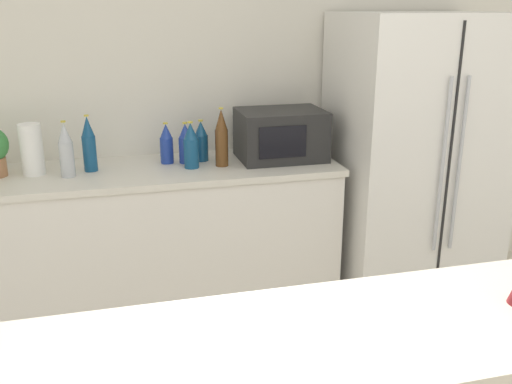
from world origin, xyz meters
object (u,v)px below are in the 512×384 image
(refrigerator, at_px, (413,163))
(paper_towel_roll, at_px, (32,149))
(microwave, at_px, (281,135))
(back_bottle_4, at_px, (66,150))
(back_bottle_0, at_px, (191,146))
(back_bottle_5, at_px, (166,144))
(back_bottle_1, at_px, (201,141))
(back_bottle_3, at_px, (186,144))
(back_bottle_2, at_px, (221,138))
(back_bottle_6, at_px, (89,144))

(refrigerator, xyz_separation_m, paper_towel_roll, (-2.13, 0.12, 0.19))
(microwave, xyz_separation_m, back_bottle_4, (-1.16, -0.08, -0.00))
(microwave, bearing_deg, back_bottle_0, -172.58)
(paper_towel_roll, relative_size, back_bottle_5, 1.16)
(back_bottle_0, bearing_deg, back_bottle_4, -179.21)
(back_bottle_0, distance_m, back_bottle_1, 0.16)
(back_bottle_1, relative_size, back_bottle_3, 1.02)
(microwave, relative_size, back_bottle_1, 2.05)
(back_bottle_4, xyz_separation_m, back_bottle_5, (0.52, 0.14, -0.03))
(back_bottle_1, xyz_separation_m, back_bottle_5, (-0.19, -0.00, -0.00))
(back_bottle_1, distance_m, back_bottle_2, 0.17)
(back_bottle_0, height_order, back_bottle_1, back_bottle_0)
(back_bottle_0, distance_m, back_bottle_3, 0.11)
(back_bottle_1, bearing_deg, back_bottle_6, -174.13)
(paper_towel_roll, distance_m, microwave, 1.34)
(refrigerator, relative_size, back_bottle_4, 5.90)
(microwave, relative_size, back_bottle_4, 1.64)
(paper_towel_roll, relative_size, back_bottle_3, 1.16)
(refrigerator, distance_m, back_bottle_1, 1.26)
(refrigerator, xyz_separation_m, back_bottle_2, (-1.15, 0.04, 0.21))
(back_bottle_4, bearing_deg, refrigerator, -0.82)
(back_bottle_0, bearing_deg, microwave, 7.42)
(back_bottle_6, bearing_deg, back_bottle_2, -6.12)
(back_bottle_4, distance_m, back_bottle_6, 0.14)
(microwave, relative_size, back_bottle_3, 2.08)
(back_bottle_3, xyz_separation_m, back_bottle_4, (-0.63, -0.12, 0.03))
(paper_towel_roll, height_order, back_bottle_3, paper_towel_roll)
(microwave, distance_m, back_bottle_2, 0.36)
(back_bottle_0, bearing_deg, back_bottle_1, 60.78)
(microwave, height_order, back_bottle_6, back_bottle_6)
(back_bottle_5, bearing_deg, refrigerator, -6.69)
(refrigerator, bearing_deg, back_bottle_0, 178.40)
(back_bottle_0, bearing_deg, paper_towel_roll, 174.50)
(microwave, bearing_deg, back_bottle_4, -176.21)
(microwave, xyz_separation_m, back_bottle_3, (-0.54, 0.04, -0.03))
(refrigerator, distance_m, microwave, 0.82)
(refrigerator, xyz_separation_m, back_bottle_0, (-1.32, 0.04, 0.18))
(back_bottle_5, bearing_deg, back_bottle_4, -164.91)
(refrigerator, distance_m, back_bottle_6, 1.86)
(back_bottle_3, relative_size, back_bottle_5, 1.00)
(back_bottle_0, xyz_separation_m, back_bottle_2, (0.17, -0.00, 0.03))
(back_bottle_1, bearing_deg, microwave, -8.69)
(back_bottle_2, xyz_separation_m, back_bottle_6, (-0.70, 0.07, -0.01))
(refrigerator, bearing_deg, back_bottle_5, 173.31)
(paper_towel_roll, distance_m, back_bottle_3, 0.80)
(refrigerator, distance_m, back_bottle_5, 1.46)
(microwave, bearing_deg, back_bottle_6, 179.66)
(refrigerator, height_order, microwave, refrigerator)
(microwave, xyz_separation_m, back_bottle_2, (-0.36, -0.07, 0.01))
(back_bottle_4, bearing_deg, back_bottle_2, 0.61)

